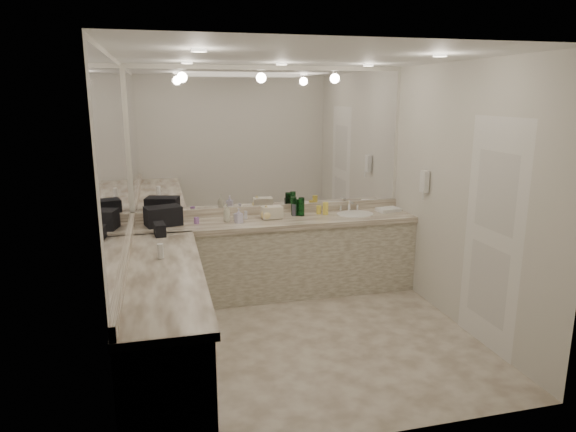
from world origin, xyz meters
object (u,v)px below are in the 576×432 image
object	(u,v)px
cream_cosmetic_case	(272,213)
wall_phone	(425,181)
hand_towel	(388,210)
black_toiletry_bag	(163,216)
soap_bottle_a	(227,213)
soap_bottle_b	(239,216)
sink	(355,215)
soap_bottle_c	(266,212)

from	to	relation	value
cream_cosmetic_case	wall_phone	bearing A→B (deg)	-21.04
hand_towel	black_toiletry_bag	bearing A→B (deg)	-179.42
black_toiletry_bag	soap_bottle_a	xyz separation A→B (m)	(0.69, -0.00, -0.01)
black_toiletry_bag	soap_bottle_b	xyz separation A→B (m)	(0.81, -0.10, -0.02)
cream_cosmetic_case	black_toiletry_bag	bearing A→B (deg)	177.66
soap_bottle_b	black_toiletry_bag	bearing A→B (deg)	172.89
sink	soap_bottle_b	bearing A→B (deg)	-176.76
hand_towel	soap_bottle_a	xyz separation A→B (m)	(-1.97, -0.03, 0.08)
wall_phone	soap_bottle_c	xyz separation A→B (m)	(-1.68, 0.50, -0.37)
soap_bottle_b	sink	bearing A→B (deg)	3.24
sink	soap_bottle_b	xyz separation A→B (m)	(-1.40, -0.08, 0.09)
cream_cosmetic_case	soap_bottle_a	distance (m)	0.52
soap_bottle_c	cream_cosmetic_case	bearing A→B (deg)	19.80
sink	soap_bottle_b	distance (m)	1.40
sink	hand_towel	bearing A→B (deg)	6.20
hand_towel	soap_bottle_b	world-z (taller)	soap_bottle_b
black_toiletry_bag	soap_bottle_a	world-z (taller)	black_toiletry_bag
hand_towel	soap_bottle_b	size ratio (longest dim) A/B	1.62
soap_bottle_b	soap_bottle_c	bearing A→B (deg)	14.45
sink	soap_bottle_c	distance (m)	1.08
soap_bottle_c	soap_bottle_a	bearing A→B (deg)	178.36
sink	soap_bottle_a	size ratio (longest dim) A/B	2.18
cream_cosmetic_case	soap_bottle_a	size ratio (longest dim) A/B	1.15
black_toiletry_bag	soap_bottle_b	world-z (taller)	black_toiletry_bag
sink	cream_cosmetic_case	world-z (taller)	cream_cosmetic_case
hand_towel	soap_bottle_c	size ratio (longest dim) A/B	1.64
sink	wall_phone	world-z (taller)	wall_phone
cream_cosmetic_case	hand_towel	bearing A→B (deg)	-2.05
black_toiletry_bag	soap_bottle_b	size ratio (longest dim) A/B	2.26
wall_phone	soap_bottle_a	xyz separation A→B (m)	(-2.12, 0.52, -0.35)
sink	black_toiletry_bag	world-z (taller)	black_toiletry_bag
sink	wall_phone	bearing A→B (deg)	-39.57
soap_bottle_a	soap_bottle_b	world-z (taller)	soap_bottle_a
cream_cosmetic_case	soap_bottle_a	bearing A→B (deg)	178.69
soap_bottle_a	hand_towel	bearing A→B (deg)	0.91
wall_phone	soap_bottle_c	size ratio (longest dim) A/B	1.47
soap_bottle_a	soap_bottle_b	xyz separation A→B (m)	(0.12, -0.10, -0.02)
hand_towel	soap_bottle_b	bearing A→B (deg)	-176.04
hand_towel	soap_bottle_a	distance (m)	1.97
black_toiletry_bag	soap_bottle_a	size ratio (longest dim) A/B	1.85
soap_bottle_b	cream_cosmetic_case	bearing A→B (deg)	15.44
sink	black_toiletry_bag	size ratio (longest dim) A/B	1.18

